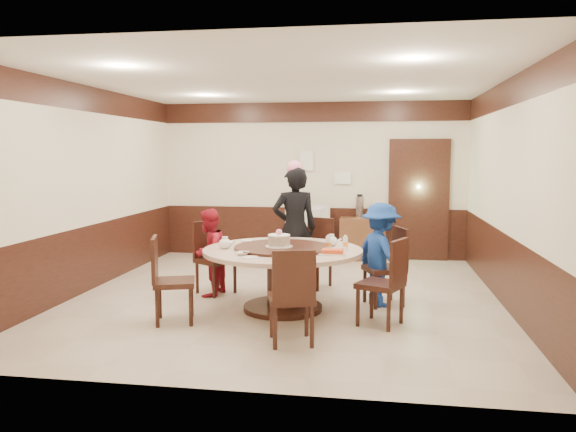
% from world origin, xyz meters
% --- Properties ---
extents(room, '(6.00, 6.04, 2.84)m').
position_xyz_m(room, '(0.01, 0.01, 1.08)').
color(room, beige).
rests_on(room, ground).
extents(banquet_table, '(1.90, 1.90, 0.78)m').
position_xyz_m(banquet_table, '(0.06, -0.63, 0.53)').
color(banquet_table, black).
rests_on(banquet_table, ground).
extents(chair_0, '(0.58, 0.58, 0.97)m').
position_xyz_m(chair_0, '(1.29, -0.19, 0.30)').
color(chair_0, black).
rests_on(chair_0, ground).
extents(chair_1, '(0.58, 0.59, 0.97)m').
position_xyz_m(chair_1, '(0.30, 0.62, 0.30)').
color(chair_1, black).
rests_on(chair_1, ground).
extents(chair_2, '(0.61, 0.61, 0.97)m').
position_xyz_m(chair_2, '(-0.98, 0.05, 0.30)').
color(chair_2, black).
rests_on(chair_2, ground).
extents(chair_3, '(0.56, 0.55, 0.97)m').
position_xyz_m(chair_3, '(-1.07, -1.31, 0.30)').
color(chair_3, black).
rests_on(chair_3, ground).
extents(chair_4, '(0.54, 0.55, 0.97)m').
position_xyz_m(chair_4, '(0.35, -1.81, 0.30)').
color(chair_4, black).
rests_on(chair_4, ground).
extents(chair_5, '(0.59, 0.58, 0.97)m').
position_xyz_m(chair_5, '(1.24, -1.06, 0.30)').
color(chair_5, black).
rests_on(chair_5, ground).
extents(person_standing, '(0.71, 0.57, 1.70)m').
position_xyz_m(person_standing, '(0.05, 0.47, 0.85)').
color(person_standing, black).
rests_on(person_standing, ground).
extents(person_red, '(0.54, 0.64, 1.16)m').
position_xyz_m(person_red, '(-1.02, -0.09, 0.58)').
color(person_red, maroon).
rests_on(person_red, ground).
extents(person_blue, '(0.87, 0.95, 1.28)m').
position_xyz_m(person_blue, '(1.23, -0.24, 0.64)').
color(person_blue, navy).
rests_on(person_blue, ground).
extents(birthday_cake, '(0.32, 0.32, 0.21)m').
position_xyz_m(birthday_cake, '(0.03, -0.67, 0.85)').
color(birthday_cake, white).
rests_on(birthday_cake, banquet_table).
extents(teapot_left, '(0.17, 0.15, 0.13)m').
position_xyz_m(teapot_left, '(-0.62, -0.73, 0.81)').
color(teapot_left, white).
rests_on(teapot_left, banquet_table).
extents(teapot_right, '(0.17, 0.15, 0.13)m').
position_xyz_m(teapot_right, '(0.62, -0.33, 0.81)').
color(teapot_right, white).
rests_on(teapot_right, banquet_table).
extents(bowl_0, '(0.16, 0.16, 0.04)m').
position_xyz_m(bowl_0, '(-0.45, -0.29, 0.77)').
color(bowl_0, white).
rests_on(bowl_0, banquet_table).
extents(bowl_1, '(0.12, 0.12, 0.04)m').
position_xyz_m(bowl_1, '(0.43, -1.14, 0.77)').
color(bowl_1, white).
rests_on(bowl_1, banquet_table).
extents(bowl_2, '(0.15, 0.15, 0.04)m').
position_xyz_m(bowl_2, '(-0.31, -1.12, 0.77)').
color(bowl_2, white).
rests_on(bowl_2, banquet_table).
extents(bowl_3, '(0.12, 0.12, 0.04)m').
position_xyz_m(bowl_3, '(0.68, -0.75, 0.77)').
color(bowl_3, white).
rests_on(bowl_3, banquet_table).
extents(bowl_4, '(0.15, 0.15, 0.04)m').
position_xyz_m(bowl_4, '(-0.66, -0.50, 0.77)').
color(bowl_4, white).
rests_on(bowl_4, banquet_table).
extents(saucer_near, '(0.18, 0.18, 0.01)m').
position_xyz_m(saucer_near, '(-0.19, -1.28, 0.76)').
color(saucer_near, white).
rests_on(saucer_near, banquet_table).
extents(saucer_far, '(0.18, 0.18, 0.01)m').
position_xyz_m(saucer_far, '(0.51, -0.13, 0.76)').
color(saucer_far, white).
rests_on(saucer_far, banquet_table).
extents(shrimp_platter, '(0.30, 0.20, 0.06)m').
position_xyz_m(shrimp_platter, '(0.69, -0.95, 0.78)').
color(shrimp_platter, white).
rests_on(shrimp_platter, banquet_table).
extents(bottle_0, '(0.06, 0.06, 0.16)m').
position_xyz_m(bottle_0, '(0.61, -0.65, 0.83)').
color(bottle_0, white).
rests_on(bottle_0, banquet_table).
extents(bottle_1, '(0.06, 0.06, 0.16)m').
position_xyz_m(bottle_1, '(0.81, -0.61, 0.83)').
color(bottle_1, white).
rests_on(bottle_1, banquet_table).
extents(tv_stand, '(0.85, 0.45, 0.50)m').
position_xyz_m(tv_stand, '(-0.07, 2.75, 0.25)').
color(tv_stand, black).
rests_on(tv_stand, ground).
extents(television, '(0.83, 0.19, 0.48)m').
position_xyz_m(television, '(-0.07, 2.75, 0.74)').
color(television, gray).
rests_on(television, tv_stand).
extents(side_cabinet, '(0.80, 0.40, 0.75)m').
position_xyz_m(side_cabinet, '(0.93, 2.78, 0.38)').
color(side_cabinet, brown).
rests_on(side_cabinet, ground).
extents(thermos, '(0.15, 0.15, 0.38)m').
position_xyz_m(thermos, '(0.87, 2.78, 0.94)').
color(thermos, silver).
rests_on(thermos, side_cabinet).
extents(notice_left, '(0.25, 0.00, 0.35)m').
position_xyz_m(notice_left, '(-0.10, 2.96, 1.75)').
color(notice_left, white).
rests_on(notice_left, room).
extents(notice_right, '(0.30, 0.00, 0.22)m').
position_xyz_m(notice_right, '(0.55, 2.96, 1.45)').
color(notice_right, white).
rests_on(notice_right, room).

